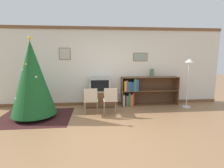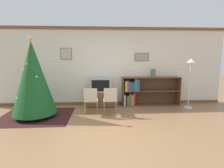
# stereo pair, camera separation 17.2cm
# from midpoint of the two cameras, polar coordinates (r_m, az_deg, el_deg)

# --- Properties ---
(ground_plane) EXTENTS (24.00, 24.00, 0.00)m
(ground_plane) POSITION_cam_midpoint_polar(r_m,az_deg,el_deg) (4.10, -0.51, -15.66)
(ground_plane) COLOR #936B47
(wall_back) EXTENTS (8.48, 0.11, 2.70)m
(wall_back) POSITION_cam_midpoint_polar(r_m,az_deg,el_deg) (6.15, -1.75, 5.67)
(wall_back) COLOR silver
(wall_back) RESTS_ON ground_plane
(area_rug) EXTENTS (2.01, 1.64, 0.01)m
(area_rug) POSITION_cam_midpoint_polar(r_m,az_deg,el_deg) (5.52, -22.76, -9.72)
(area_rug) COLOR #381919
(area_rug) RESTS_ON ground_plane
(christmas_tree) EXTENTS (1.20, 1.20, 2.23)m
(christmas_tree) POSITION_cam_midpoint_polar(r_m,az_deg,el_deg) (5.28, -23.50, 1.84)
(christmas_tree) COLOR maroon
(christmas_tree) RESTS_ON area_rug
(tv_console) EXTENTS (1.00, 0.46, 0.53)m
(tv_console) POSITION_cam_midpoint_polar(r_m,az_deg,el_deg) (6.02, -2.89, -4.89)
(tv_console) COLOR #4C311E
(tv_console) RESTS_ON ground_plane
(television) EXTENTS (0.71, 0.45, 0.47)m
(television) POSITION_cam_midpoint_polar(r_m,az_deg,el_deg) (5.92, -2.93, -0.22)
(television) COLOR #9E9E99
(television) RESTS_ON tv_console
(folding_chair_left) EXTENTS (0.40, 0.40, 0.82)m
(folding_chair_left) POSITION_cam_midpoint_polar(r_m,az_deg,el_deg) (5.10, -6.00, -5.10)
(folding_chair_left) COLOR beige
(folding_chair_left) RESTS_ON ground_plane
(folding_chair_right) EXTENTS (0.40, 0.40, 0.82)m
(folding_chair_right) POSITION_cam_midpoint_polar(r_m,az_deg,el_deg) (5.10, 0.45, -5.03)
(folding_chair_right) COLOR beige
(folding_chair_right) RESTS_ON ground_plane
(bookshelf) EXTENTS (2.01, 0.36, 1.00)m
(bookshelf) POSITION_cam_midpoint_polar(r_m,az_deg,el_deg) (6.21, 10.18, -2.35)
(bookshelf) COLOR brown
(bookshelf) RESTS_ON ground_plane
(vase) EXTENTS (0.15, 0.15, 0.28)m
(vase) POSITION_cam_midpoint_polar(r_m,az_deg,el_deg) (6.19, 14.05, 3.50)
(vase) COLOR #47664C
(vase) RESTS_ON bookshelf
(standing_lamp) EXTENTS (0.28, 0.28, 1.64)m
(standing_lamp) POSITION_cam_midpoint_polar(r_m,az_deg,el_deg) (6.26, 24.99, 4.02)
(standing_lamp) COLOR silver
(standing_lamp) RESTS_ON ground_plane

